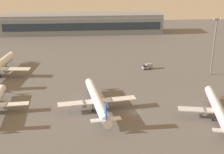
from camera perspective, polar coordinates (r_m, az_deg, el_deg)
name	(u,v)px	position (r m, az deg, el deg)	size (l,w,h in m)	color
ground_plane	(134,112)	(123.31, 4.27, -6.66)	(416.00, 416.00, 0.00)	#605E5B
terminal_building	(83,24)	(262.56, -5.58, 10.03)	(135.55, 22.40, 16.40)	gray
airplane_far_stand	(218,110)	(123.43, 19.55, -5.90)	(30.60, 39.09, 10.08)	silver
airplane_near_gate	(97,100)	(123.62, -2.83, -4.47)	(32.48, 41.57, 10.68)	white
catering_truck	(147,66)	(172.79, 6.76, 2.04)	(6.06, 3.67, 3.05)	gray
apron_light_west	(214,44)	(167.23, 18.87, 6.04)	(4.80, 0.90, 30.77)	slate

